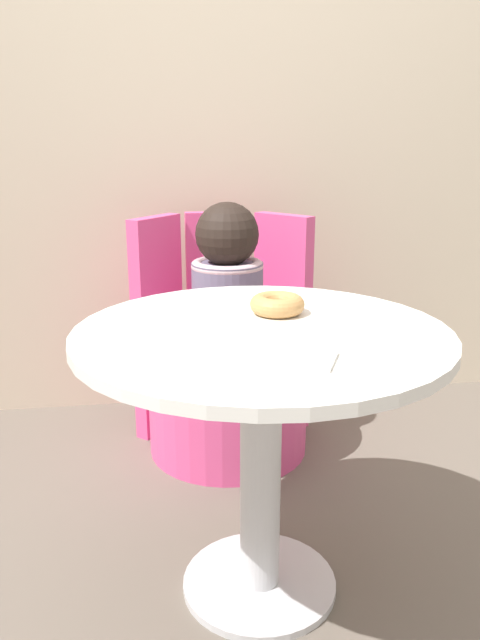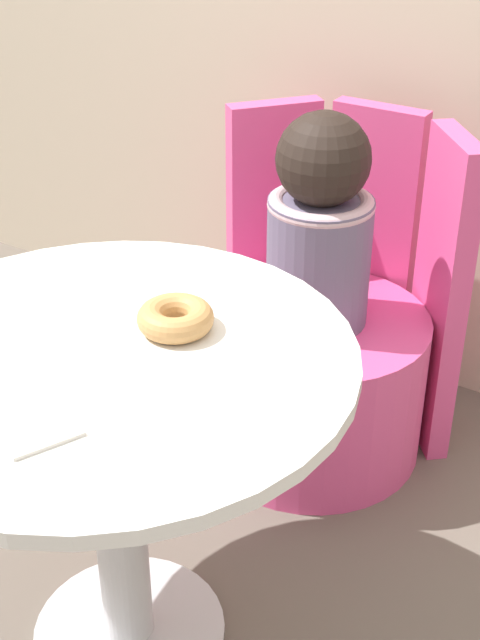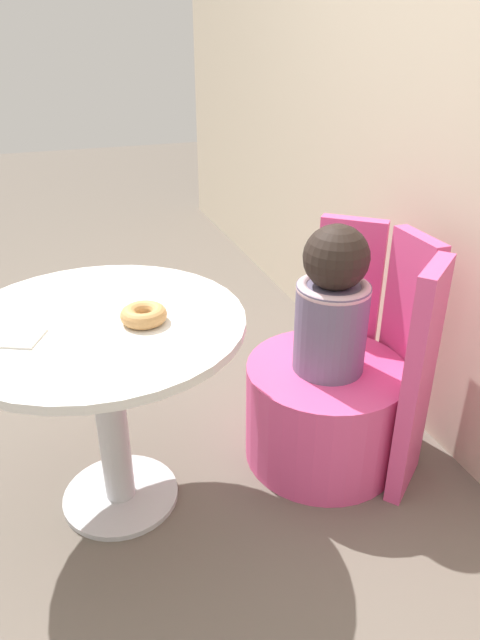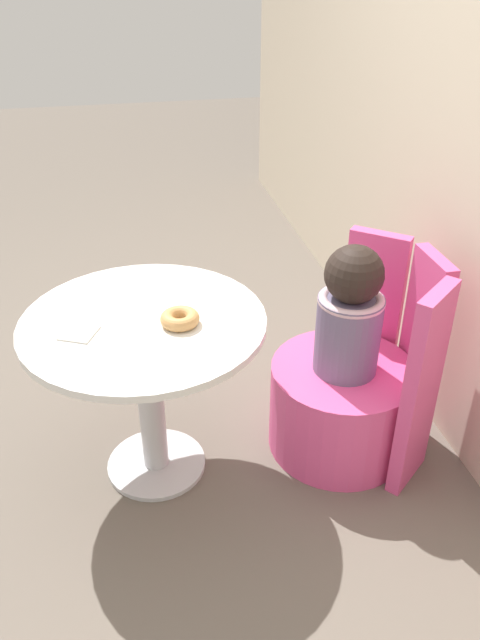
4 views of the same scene
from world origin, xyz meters
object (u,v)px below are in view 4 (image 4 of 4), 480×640
object	(u,v)px
round_table	(146,356)
child_figure	(350,313)
donut	(180,319)
tub_chair	(340,406)

from	to	relation	value
round_table	child_figure	bearing A→B (deg)	88.62
child_figure	donut	bearing A→B (deg)	-86.19
round_table	child_figure	distance (m)	0.70
tub_chair	round_table	bearing A→B (deg)	-91.38
child_figure	donut	distance (m)	0.59
donut	child_figure	bearing A→B (deg)	93.81
tub_chair	child_figure	xyz separation A→B (m)	(0.00, -0.00, 0.40)
child_figure	donut	world-z (taller)	child_figure
round_table	tub_chair	xyz separation A→B (m)	(0.02, 0.69, -0.32)
donut	round_table	bearing A→B (deg)	-116.35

